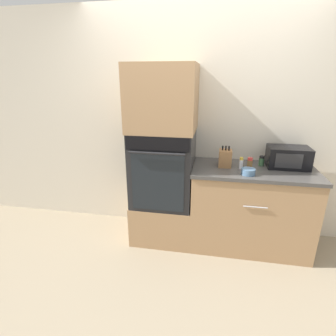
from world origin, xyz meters
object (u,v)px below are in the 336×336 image
object	(u,v)px
condiment_jar_mid	(225,158)
condiment_jar_back	(241,163)
microwave	(288,157)
knife_block	(225,158)
condiment_jar_far	(250,164)
bowl	(248,172)
condiment_jar_near	(261,161)
wall_oven	(163,167)

from	to	relation	value
condiment_jar_mid	condiment_jar_back	distance (m)	0.25
microwave	knife_block	bearing A→B (deg)	-172.36
microwave	knife_block	size ratio (longest dim) A/B	1.86
condiment_jar_mid	condiment_jar_far	size ratio (longest dim) A/B	0.67
microwave	bowl	bearing A→B (deg)	-144.77
microwave	condiment_jar_near	distance (m)	0.26
condiment_jar_near	microwave	bearing A→B (deg)	-1.93
wall_oven	microwave	size ratio (longest dim) A/B	1.98
microwave	condiment_jar_near	size ratio (longest dim) A/B	3.89
wall_oven	bowl	xyz separation A→B (m)	(0.86, -0.18, 0.07)
bowl	condiment_jar_far	xyz separation A→B (m)	(0.03, 0.17, 0.03)
condiment_jar_back	condiment_jar_near	bearing A→B (deg)	31.83
wall_oven	condiment_jar_back	world-z (taller)	wall_oven
wall_oven	bowl	world-z (taller)	wall_oven
microwave	bowl	xyz separation A→B (m)	(-0.41, -0.29, -0.08)
wall_oven	condiment_jar_back	xyz separation A→B (m)	(0.80, -0.01, 0.10)
condiment_jar_near	condiment_jar_mid	bearing A→B (deg)	171.15
wall_oven	condiment_jar_far	xyz separation A→B (m)	(0.89, -0.01, 0.10)
condiment_jar_near	condiment_jar_back	distance (m)	0.26
bowl	condiment_jar_mid	xyz separation A→B (m)	(-0.21, 0.36, 0.01)
microwave	condiment_jar_back	world-z (taller)	microwave
bowl	condiment_jar_back	size ratio (longest dim) A/B	1.13
bowl	condiment_jar_back	xyz separation A→B (m)	(-0.06, 0.17, 0.03)
microwave	condiment_jar_near	xyz separation A→B (m)	(-0.25, 0.01, -0.06)
knife_block	condiment_jar_mid	xyz separation A→B (m)	(0.01, 0.15, -0.05)
wall_oven	knife_block	size ratio (longest dim) A/B	3.68
condiment_jar_mid	condiment_jar_near	bearing A→B (deg)	-8.85
microwave	condiment_jar_far	xyz separation A→B (m)	(-0.38, -0.13, -0.05)
bowl	condiment_jar_back	world-z (taller)	condiment_jar_back
bowl	condiment_jar_near	world-z (taller)	condiment_jar_near
condiment_jar_near	condiment_jar_mid	distance (m)	0.38
condiment_jar_back	wall_oven	bearing A→B (deg)	178.94
bowl	condiment_jar_far	size ratio (longest dim) A/B	1.11
microwave	condiment_jar_mid	distance (m)	0.63
knife_block	bowl	bearing A→B (deg)	-44.05
microwave	bowl	distance (m)	0.51
microwave	condiment_jar_mid	size ratio (longest dim) A/B	5.10
knife_block	bowl	size ratio (longest dim) A/B	1.65
wall_oven	knife_block	bearing A→B (deg)	2.43
bowl	condiment_jar_near	size ratio (longest dim) A/B	1.27
bowl	wall_oven	bearing A→B (deg)	168.14
wall_oven	knife_block	xyz separation A→B (m)	(0.64, 0.03, 0.13)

